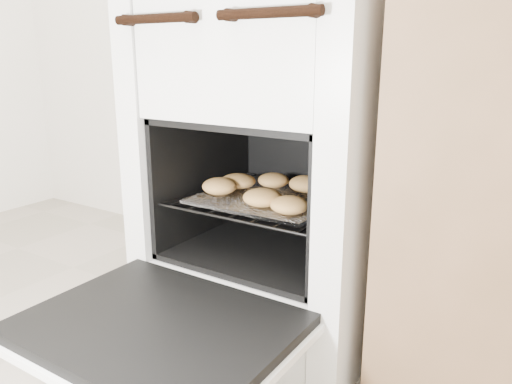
% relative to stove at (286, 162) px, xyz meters
% --- Properties ---
extents(stove, '(0.60, 0.67, 0.92)m').
position_rel_stove_xyz_m(stove, '(0.00, 0.00, 0.00)').
color(stove, silver).
rests_on(stove, ground).
extents(oven_door, '(0.54, 0.42, 0.04)m').
position_rel_stove_xyz_m(oven_door, '(0.00, -0.51, -0.25)').
color(oven_door, black).
rests_on(oven_door, stove).
extents(oven_rack, '(0.44, 0.42, 0.01)m').
position_rel_stove_xyz_m(oven_rack, '(-0.00, -0.07, -0.09)').
color(oven_rack, black).
rests_on(oven_rack, stove).
extents(foil_sheet, '(0.34, 0.30, 0.01)m').
position_rel_stove_xyz_m(foil_sheet, '(0.00, -0.09, -0.08)').
color(foil_sheet, white).
rests_on(foil_sheet, oven_rack).
extents(baked_rolls, '(0.35, 0.30, 0.04)m').
position_rel_stove_xyz_m(baked_rolls, '(-0.01, -0.09, -0.06)').
color(baked_rolls, '#BA854A').
rests_on(baked_rolls, foil_sheet).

